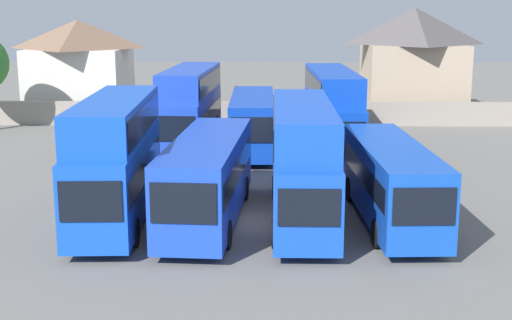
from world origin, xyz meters
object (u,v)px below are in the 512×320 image
(bus_2, at_px, (208,174))
(bus_3, at_px, (302,156))
(bus_1, at_px, (116,153))
(house_terrace_centre, at_px, (413,60))
(bus_5, at_px, (190,105))
(bus_7, at_px, (332,107))
(bus_6, at_px, (253,120))
(house_terrace_left, at_px, (80,66))
(bus_4, at_px, (391,178))

(bus_2, bearing_deg, bus_3, 96.81)
(bus_1, height_order, house_terrace_centre, house_terrace_centre)
(bus_1, xyz_separation_m, bus_5, (1.46, 14.87, -0.01))
(bus_7, bearing_deg, house_terrace_centre, 151.71)
(bus_1, height_order, bus_6, bus_1)
(bus_5, relative_size, house_terrace_centre, 1.23)
(bus_3, height_order, bus_5, bus_5)
(bus_6, relative_size, house_terrace_left, 1.33)
(bus_4, distance_m, bus_6, 15.71)
(bus_1, height_order, bus_7, bus_1)
(bus_4, distance_m, house_terrace_left, 37.00)
(bus_6, bearing_deg, house_terrace_centre, 140.31)
(bus_3, height_order, bus_7, bus_7)
(bus_7, bearing_deg, bus_4, 3.04)
(bus_2, xyz_separation_m, bus_7, (6.40, 14.36, 0.84))
(bus_6, bearing_deg, bus_3, 8.83)
(house_terrace_left, bearing_deg, bus_7, -39.42)
(bus_1, relative_size, house_terrace_left, 1.30)
(bus_1, height_order, bus_3, bus_1)
(house_terrace_left, bearing_deg, bus_5, -55.05)
(bus_2, bearing_deg, bus_5, -167.39)
(bus_7, xyz_separation_m, house_terrace_left, (-19.69, 16.18, 1.13))
(bus_2, height_order, bus_6, bus_2)
(bus_2, bearing_deg, house_terrace_centre, 158.32)
(bus_1, xyz_separation_m, house_terrace_left, (-9.51, 30.56, 1.09))
(bus_4, bearing_deg, bus_5, -148.65)
(bus_5, bearing_deg, bus_7, 89.78)
(bus_2, bearing_deg, bus_7, 159.70)
(bus_5, relative_size, house_terrace_left, 1.32)
(bus_4, height_order, house_terrace_left, house_terrace_left)
(bus_1, height_order, house_terrace_left, house_terrace_left)
(bus_7, bearing_deg, bus_6, -94.08)
(bus_5, xyz_separation_m, house_terrace_left, (-10.97, 15.69, 1.10))
(bus_7, bearing_deg, house_terrace_left, -131.08)
(bus_1, height_order, bus_2, bus_1)
(bus_6, height_order, house_terrace_centre, house_terrace_centre)
(bus_5, distance_m, house_terrace_centre, 22.97)
(bus_5, height_order, house_terrace_left, house_terrace_left)
(house_terrace_centre, bearing_deg, house_terrace_left, 179.80)
(bus_7, bearing_deg, bus_5, -94.89)
(bus_5, height_order, house_terrace_centre, house_terrace_centre)
(house_terrace_left, height_order, house_terrace_centre, house_terrace_centre)
(bus_2, height_order, bus_7, bus_7)
(bus_6, bearing_deg, house_terrace_left, -137.68)
(bus_2, xyz_separation_m, bus_5, (-2.32, 14.85, 0.87))
(bus_3, height_order, bus_4, bus_3)
(bus_5, bearing_deg, house_terrace_left, -142.04)
(bus_3, relative_size, bus_6, 1.02)
(bus_4, distance_m, bus_5, 17.83)
(bus_1, distance_m, bus_7, 17.62)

